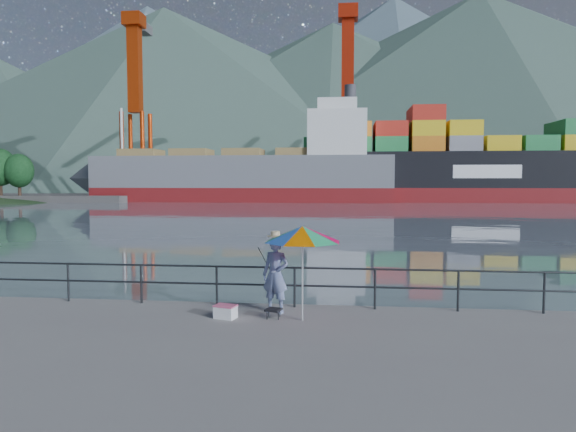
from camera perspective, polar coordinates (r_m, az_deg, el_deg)
The scene contains 14 objects.
ground at distance 9.23m, azimuth -22.56°, elevation -18.22°, with size 24.00×11.00×0.50m, color slate.
harbor_water at distance 141.08m, azimuth 4.34°, elevation 2.69°, with size 500.00×280.00×0.00m, color slate.
far_dock at distance 104.19m, azimuth 9.24°, elevation 2.19°, with size 200.00×40.00×0.40m, color #514F4C.
guardrail at distance 13.61m, azimuth -12.05°, elevation -7.41°, with size 22.00×0.06×1.03m.
mountains at distance 223.80m, azimuth 15.22°, elevation 12.17°, with size 600.00×332.80×80.00m.
port_cranes at distance 99.52m, azimuth 22.05°, elevation 11.10°, with size 116.00×28.00×38.40m.
container_stacks at distance 109.80m, azimuth 23.42°, elevation 3.44°, with size 58.00×8.40×7.80m.
fisherman at distance 12.41m, azimuth -1.41°, elevation -6.58°, with size 0.67×0.44×1.83m, color navy.
beach_umbrella at distance 11.55m, azimuth 1.62°, elevation -2.02°, with size 2.31×2.31×2.17m.
folding_stool at distance 12.09m, azimuth -1.62°, elevation -10.74°, with size 0.41×0.41×0.22m.
cooler_bag at distance 12.17m, azimuth -6.97°, elevation -10.57°, with size 0.48×0.32×0.28m, color white.
fishing_rod at distance 13.69m, azimuth -2.13°, elevation -9.50°, with size 0.02×0.02×2.31m, color black.
bulk_carrier at distance 82.87m, azimuth -3.81°, elevation 4.68°, with size 47.70×8.26×14.50m.
container_ship at distance 88.50m, azimuth 21.41°, elevation 5.42°, with size 63.14×10.52×18.10m.
Camera 1 is at (4.17, -10.98, 3.19)m, focal length 32.00 mm.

